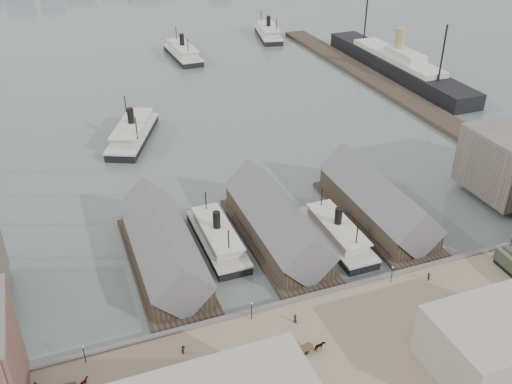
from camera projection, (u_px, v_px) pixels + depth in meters
name	position (u px, v px, depth m)	size (l,w,h in m)	color
ground	(308.00, 286.00, 117.02)	(900.00, 900.00, 0.00)	#4B5756
quay	(357.00, 350.00, 100.37)	(180.00, 30.00, 2.00)	#806B56
seawall	(320.00, 297.00, 112.24)	(180.00, 1.20, 2.30)	#59544C
east_wharf	(393.00, 91.00, 213.33)	(10.00, 180.00, 1.60)	#2D231C
ferry_shed_west	(163.00, 249.00, 120.29)	(14.00, 42.00, 12.60)	#2D231C
ferry_shed_center	(277.00, 225.00, 128.31)	(14.00, 42.00, 12.60)	#2D231C
ferry_shed_east	(377.00, 203.00, 136.33)	(14.00, 42.00, 12.60)	#2D231C
street_bldg_center	(503.00, 342.00, 93.83)	(24.00, 16.00, 10.00)	gray
lamp_post_far_w	(84.00, 351.00, 95.12)	(0.44, 0.44, 3.92)	black
lamp_post_near_w	(252.00, 308.00, 104.37)	(0.44, 0.44, 3.92)	black
lamp_post_near_e	(392.00, 271.00, 113.62)	(0.44, 0.44, 3.92)	black
lamp_post_far_e	(512.00, 240.00, 122.87)	(0.44, 0.44, 3.92)	black
ferry_docked_west	(217.00, 237.00, 128.41)	(7.79, 25.97, 9.27)	black
ferry_docked_east	(337.00, 233.00, 129.86)	(7.75, 25.82, 9.22)	black
ferry_open_near	(133.00, 132.00, 176.72)	(21.74, 32.62, 11.26)	black
ferry_open_mid	(183.00, 52.00, 250.81)	(10.63, 31.89, 11.27)	black
ferry_open_far	(268.00, 32.00, 279.74)	(15.62, 32.48, 11.15)	black
ocean_steamer	(397.00, 64.00, 231.92)	(12.54, 91.62, 18.32)	black
horse_cart_left	(80.00, 384.00, 91.54)	(4.75, 1.86, 1.62)	black
horse_cart_center	(316.00, 347.00, 98.40)	(5.02, 2.09, 1.66)	black
horse_cart_right	(442.00, 332.00, 101.64)	(4.73, 2.25, 1.51)	black
pedestrian_2	(183.00, 350.00, 97.82)	(1.13, 0.65, 1.75)	black
pedestrian_4	(295.00, 319.00, 104.48)	(0.86, 0.56, 1.77)	black
pedestrian_5	(427.00, 337.00, 100.59)	(0.61, 0.44, 1.66)	black
pedestrian_6	(428.00, 276.00, 115.05)	(0.87, 0.67, 1.78)	black
pedestrian_7	(491.00, 320.00, 104.25)	(1.03, 0.59, 1.59)	black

